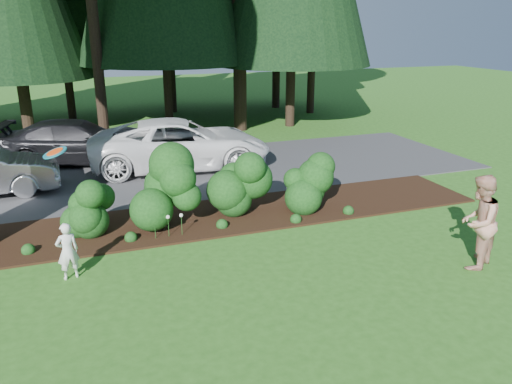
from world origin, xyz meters
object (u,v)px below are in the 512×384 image
Objects in this scene: car_dark_suv at (78,142)px; frisbee at (55,152)px; adult at (478,222)px; car_white_suv at (181,144)px; child at (68,251)px.

frisbee is at bearing -169.97° from car_dark_suv.
adult is 8.10m from frisbee.
frisbee reaches higher than car_white_suv.
car_dark_suv is 13.00m from adult.
car_white_suv is 9.82m from adult.
adult is 4.29× the size of frisbee.
adult reaches higher than car_white_suv.
car_white_suv is at bearing -95.56° from adult.
car_white_suv is 1.16× the size of car_dark_suv.
frisbee is at bearing -102.48° from child.
child is 0.59× the size of adult.
car_dark_suv reaches higher than child.
car_white_suv is at bearing 61.20° from frisbee.
frisbee is (-3.57, -6.50, 1.56)m from car_white_suv.
child is at bearing 159.00° from car_white_suv.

